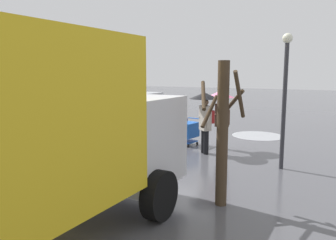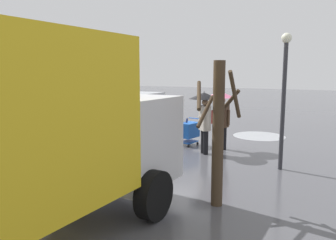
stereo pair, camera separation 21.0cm
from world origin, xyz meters
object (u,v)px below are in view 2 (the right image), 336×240
object	(u,v)px
cargo_van_parked_right	(117,108)
pedestrian_pink_side	(205,108)
hand_dolly_boxes	(168,122)
pedestrian_black_side	(221,106)
shopping_cart_vendor	(189,131)
street_lamp	(284,87)
bare_tree_near	(218,131)

from	to	relation	value
cargo_van_parked_right	pedestrian_pink_side	bearing A→B (deg)	161.55
hand_dolly_boxes	pedestrian_black_side	size ratio (longest dim) A/B	0.72
cargo_van_parked_right	hand_dolly_boxes	bearing A→B (deg)	167.17
shopping_cart_vendor	pedestrian_pink_side	xyz separation A→B (m)	(-1.00, 0.88, 1.00)
cargo_van_parked_right	street_lamp	xyz separation A→B (m)	(-7.70, 2.38, 1.19)
shopping_cart_vendor	hand_dolly_boxes	size ratio (longest dim) A/B	0.68
pedestrian_pink_side	street_lamp	xyz separation A→B (m)	(-2.67, 0.70, 0.80)
cargo_van_parked_right	shopping_cart_vendor	world-z (taller)	cargo_van_parked_right
shopping_cart_vendor	cargo_van_parked_right	bearing A→B (deg)	-11.15
shopping_cart_vendor	pedestrian_black_side	bearing A→B (deg)	-179.09
shopping_cart_vendor	pedestrian_pink_side	size ratio (longest dim) A/B	0.49
pedestrian_pink_side	bare_tree_near	xyz separation A→B (m)	(-1.96, 4.04, 0.03)
cargo_van_parked_right	street_lamp	bearing A→B (deg)	162.82
hand_dolly_boxes	pedestrian_pink_side	xyz separation A→B (m)	(-1.96, 0.98, 0.73)
hand_dolly_boxes	pedestrian_pink_side	distance (m)	2.31
cargo_van_parked_right	bare_tree_near	distance (m)	9.03
shopping_cart_vendor	hand_dolly_boxes	bearing A→B (deg)	-5.64
pedestrian_pink_side	shopping_cart_vendor	bearing A→B (deg)	-41.35
pedestrian_black_side	street_lamp	world-z (taller)	street_lamp
shopping_cart_vendor	hand_dolly_boxes	xyz separation A→B (m)	(0.95, -0.09, 0.27)
street_lamp	shopping_cart_vendor	bearing A→B (deg)	-23.35
pedestrian_pink_side	bare_tree_near	world-z (taller)	bare_tree_near
pedestrian_pink_side	street_lamp	size ratio (longest dim) A/B	0.56
pedestrian_black_side	hand_dolly_boxes	bearing A→B (deg)	-1.92
bare_tree_near	cargo_van_parked_right	bearing A→B (deg)	-39.31
cargo_van_parked_right	pedestrian_pink_side	distance (m)	5.31
pedestrian_black_side	pedestrian_pink_side	bearing A→B (deg)	74.08
hand_dolly_boxes	bare_tree_near	xyz separation A→B (m)	(-3.91, 5.02, 0.76)
pedestrian_pink_side	cargo_van_parked_right	bearing A→B (deg)	-18.45
cargo_van_parked_right	pedestrian_black_side	bearing A→B (deg)	171.68
cargo_van_parked_right	pedestrian_pink_side	world-z (taller)	cargo_van_parked_right
shopping_cart_vendor	pedestrian_black_side	size ratio (longest dim) A/B	0.49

